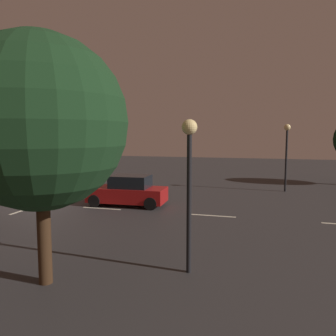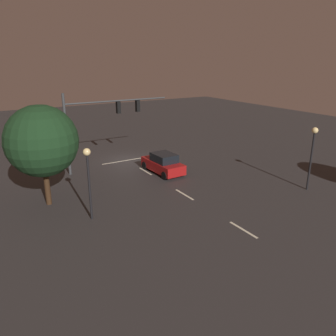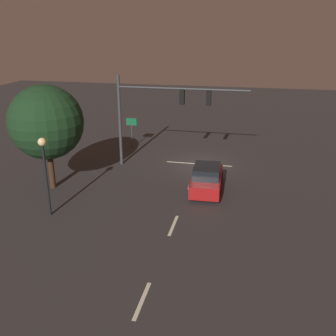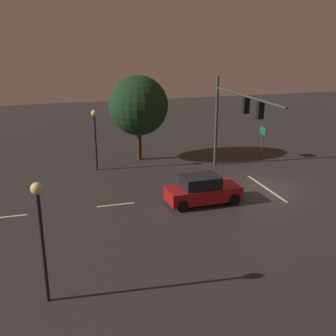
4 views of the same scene
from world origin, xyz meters
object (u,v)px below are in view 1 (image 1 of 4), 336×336
(street_lamp_left_kerb, at_px, (287,144))
(street_lamp_right_kerb, at_px, (189,165))
(tree_right_near, at_px, (40,123))
(traffic_signal_assembly, at_px, (23,122))
(car_approaching, at_px, (128,191))

(street_lamp_left_kerb, height_order, street_lamp_right_kerb, street_lamp_left_kerb)
(street_lamp_left_kerb, relative_size, tree_right_near, 0.71)
(street_lamp_right_kerb, relative_size, tree_right_near, 0.67)
(street_lamp_left_kerb, xyz_separation_m, street_lamp_right_kerb, (15.20, -3.64, -0.15))
(traffic_signal_assembly, distance_m, street_lamp_left_kerb, 16.69)
(street_lamp_left_kerb, bearing_deg, car_approaching, -50.85)
(car_approaching, relative_size, street_lamp_left_kerb, 0.95)
(car_approaching, distance_m, tree_right_near, 10.48)
(traffic_signal_assembly, distance_m, street_lamp_right_kerb, 9.87)
(traffic_signal_assembly, xyz_separation_m, street_lamp_right_kerb, (4.18, 8.82, -1.43))
(car_approaching, xyz_separation_m, street_lamp_right_kerb, (8.03, 5.17, 2.35))
(street_lamp_left_kerb, bearing_deg, street_lamp_right_kerb, -13.47)
(car_approaching, bearing_deg, street_lamp_right_kerb, 32.80)
(traffic_signal_assembly, height_order, street_lamp_right_kerb, traffic_signal_assembly)
(car_approaching, height_order, street_lamp_left_kerb, street_lamp_left_kerb)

